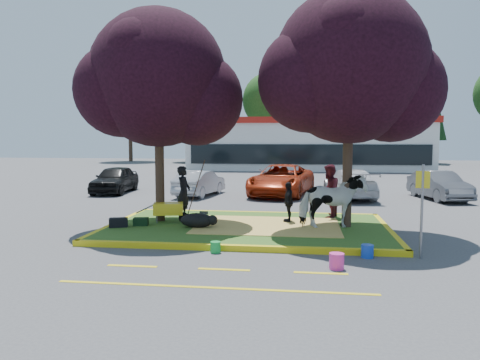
# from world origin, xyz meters

# --- Properties ---
(ground) EXTENTS (90.00, 90.00, 0.00)m
(ground) POSITION_xyz_m (0.00, 0.00, 0.00)
(ground) COLOR #424244
(ground) RESTS_ON ground
(median_island) EXTENTS (8.00, 5.00, 0.15)m
(median_island) POSITION_xyz_m (0.00, 0.00, 0.07)
(median_island) COLOR #325A1C
(median_island) RESTS_ON ground
(curb_near) EXTENTS (8.30, 0.16, 0.15)m
(curb_near) POSITION_xyz_m (0.00, -2.58, 0.07)
(curb_near) COLOR yellow
(curb_near) RESTS_ON ground
(curb_far) EXTENTS (8.30, 0.16, 0.15)m
(curb_far) POSITION_xyz_m (0.00, 2.58, 0.07)
(curb_far) COLOR yellow
(curb_far) RESTS_ON ground
(curb_left) EXTENTS (0.16, 5.30, 0.15)m
(curb_left) POSITION_xyz_m (-4.08, 0.00, 0.07)
(curb_left) COLOR yellow
(curb_left) RESTS_ON ground
(curb_right) EXTENTS (0.16, 5.30, 0.15)m
(curb_right) POSITION_xyz_m (4.08, 0.00, 0.07)
(curb_right) COLOR yellow
(curb_right) RESTS_ON ground
(straw_bedding) EXTENTS (4.20, 3.00, 0.01)m
(straw_bedding) POSITION_xyz_m (0.60, 0.00, 0.15)
(straw_bedding) COLOR #EACB60
(straw_bedding) RESTS_ON median_island
(tree_purple_left) EXTENTS (5.06, 4.20, 6.51)m
(tree_purple_left) POSITION_xyz_m (-2.78, 0.38, 4.36)
(tree_purple_left) COLOR black
(tree_purple_left) RESTS_ON median_island
(tree_purple_right) EXTENTS (5.30, 4.40, 6.82)m
(tree_purple_right) POSITION_xyz_m (2.92, 0.18, 4.56)
(tree_purple_right) COLOR black
(tree_purple_right) RESTS_ON median_island
(fire_lane_stripe_a) EXTENTS (1.10, 0.12, 0.01)m
(fire_lane_stripe_a) POSITION_xyz_m (-2.00, -4.20, 0.00)
(fire_lane_stripe_a) COLOR yellow
(fire_lane_stripe_a) RESTS_ON ground
(fire_lane_stripe_b) EXTENTS (1.10, 0.12, 0.01)m
(fire_lane_stripe_b) POSITION_xyz_m (0.00, -4.20, 0.00)
(fire_lane_stripe_b) COLOR yellow
(fire_lane_stripe_b) RESTS_ON ground
(fire_lane_stripe_c) EXTENTS (1.10, 0.12, 0.01)m
(fire_lane_stripe_c) POSITION_xyz_m (2.00, -4.20, 0.00)
(fire_lane_stripe_c) COLOR yellow
(fire_lane_stripe_c) RESTS_ON ground
(fire_lane_long) EXTENTS (6.00, 0.10, 0.01)m
(fire_lane_long) POSITION_xyz_m (0.00, -5.40, 0.00)
(fire_lane_long) COLOR yellow
(fire_lane_long) RESTS_ON ground
(retail_building) EXTENTS (20.40, 8.40, 4.40)m
(retail_building) POSITION_xyz_m (2.00, 27.98, 2.25)
(retail_building) COLOR silver
(retail_building) RESTS_ON ground
(treeline) EXTENTS (46.58, 7.80, 14.63)m
(treeline) POSITION_xyz_m (1.23, 37.61, 7.73)
(treeline) COLOR black
(treeline) RESTS_ON ground
(cow) EXTENTS (2.02, 1.35, 1.57)m
(cow) POSITION_xyz_m (2.46, -0.10, 0.93)
(cow) COLOR white
(cow) RESTS_ON median_island
(calf) EXTENTS (1.04, 0.69, 0.42)m
(calf) POSITION_xyz_m (-1.41, -0.55, 0.36)
(calf) COLOR black
(calf) RESTS_ON median_island
(handler) EXTENTS (0.46, 0.65, 1.70)m
(handler) POSITION_xyz_m (-2.14, 0.77, 1.00)
(handler) COLOR black
(handler) RESTS_ON median_island
(visitor_a) EXTENTS (0.86, 0.99, 1.73)m
(visitor_a) POSITION_xyz_m (2.47, 1.72, 1.02)
(visitor_a) COLOR #4F1622
(visitor_a) RESTS_ON median_island
(visitor_b) EXTENTS (0.31, 0.73, 1.24)m
(visitor_b) POSITION_xyz_m (1.19, 0.72, 0.77)
(visitor_b) COLOR black
(visitor_b) RESTS_ON median_island
(wheelbarrow) EXTENTS (1.60, 0.71, 0.60)m
(wheelbarrow) POSITION_xyz_m (-2.46, 0.16, 0.56)
(wheelbarrow) COLOR black
(wheelbarrow) RESTS_ON median_island
(gear_bag_dark) EXTENTS (0.58, 0.43, 0.26)m
(gear_bag_dark) POSITION_xyz_m (-3.70, -0.77, 0.28)
(gear_bag_dark) COLOR black
(gear_bag_dark) RESTS_ON median_island
(gear_bag_green) EXTENTS (0.47, 0.34, 0.23)m
(gear_bag_green) POSITION_xyz_m (-3.14, -0.44, 0.26)
(gear_bag_green) COLOR black
(gear_bag_green) RESTS_ON median_island
(sign_post) EXTENTS (0.30, 0.11, 2.16)m
(sign_post) POSITION_xyz_m (4.30, -2.70, 1.31)
(sign_post) COLOR slate
(sign_post) RESTS_ON ground
(bucket_green) EXTENTS (0.28, 0.28, 0.27)m
(bucket_green) POSITION_xyz_m (-0.44, -2.80, 0.13)
(bucket_green) COLOR green
(bucket_green) RESTS_ON ground
(bucket_pink) EXTENTS (0.39, 0.39, 0.34)m
(bucket_pink) POSITION_xyz_m (2.34, -3.84, 0.17)
(bucket_pink) COLOR #F235A1
(bucket_pink) RESTS_ON ground
(bucket_blue) EXTENTS (0.37, 0.37, 0.30)m
(bucket_blue) POSITION_xyz_m (3.11, -2.80, 0.15)
(bucket_blue) COLOR blue
(bucket_blue) RESTS_ON ground
(car_black) EXTENTS (1.84, 4.02, 1.34)m
(car_black) POSITION_xyz_m (-7.67, 8.53, 0.67)
(car_black) COLOR black
(car_black) RESTS_ON ground
(car_silver) EXTENTS (1.92, 3.81, 1.20)m
(car_silver) POSITION_xyz_m (-3.21, 7.91, 0.60)
(car_silver) COLOR #A1A3A8
(car_silver) RESTS_ON ground
(car_red) EXTENTS (3.35, 5.61, 1.46)m
(car_red) POSITION_xyz_m (0.62, 8.63, 0.73)
(car_red) COLOR #A0290D
(car_red) RESTS_ON ground
(car_white) EXTENTS (2.35, 4.72, 1.32)m
(car_white) POSITION_xyz_m (3.76, 8.05, 0.66)
(car_white) COLOR silver
(car_white) RESTS_ON ground
(car_grey) EXTENTS (2.09, 4.01, 1.26)m
(car_grey) POSITION_xyz_m (7.62, 7.96, 0.63)
(car_grey) COLOR #56585E
(car_grey) RESTS_ON ground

